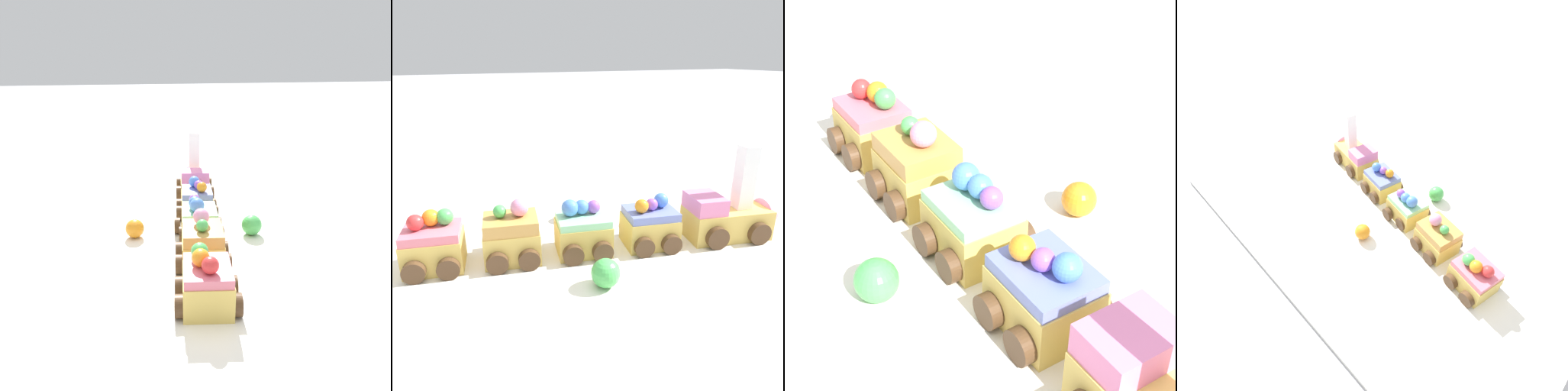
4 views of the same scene
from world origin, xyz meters
TOP-DOWN VIEW (x-y plane):
  - ground_plane at (0.00, 0.00)m, footprint 10.00×10.00m
  - display_board at (0.00, 0.00)m, footprint 0.76×0.46m
  - cake_train_locomotive at (0.16, -0.07)m, footprint 0.15×0.09m
  - cake_car_blueberry at (0.04, -0.05)m, footprint 0.07×0.08m
  - cake_car_mint at (-0.04, -0.03)m, footprint 0.07×0.08m
  - cake_car_caramel at (-0.13, -0.01)m, footprint 0.07×0.08m
  - cake_car_strawberry at (-0.21, 0.01)m, footprint 0.07×0.08m
  - gumball_green at (-0.05, -0.11)m, footprint 0.03×0.03m
  - gumball_orange at (-0.02, 0.07)m, footprint 0.03×0.03m

SIDE VIEW (x-z plane):
  - ground_plane at x=0.00m, z-range 0.00..0.00m
  - display_board at x=0.00m, z-range 0.00..0.01m
  - gumball_orange at x=-0.02m, z-range 0.01..0.04m
  - gumball_green at x=-0.05m, z-range 0.01..0.04m
  - cake_car_blueberry at x=0.04m, z-range 0.00..0.07m
  - cake_car_mint at x=-0.04m, z-range 0.00..0.07m
  - cake_car_strawberry at x=-0.21m, z-range 0.00..0.07m
  - cake_car_caramel at x=-0.13m, z-range 0.00..0.08m
  - cake_train_locomotive at x=0.16m, z-range -0.02..0.10m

